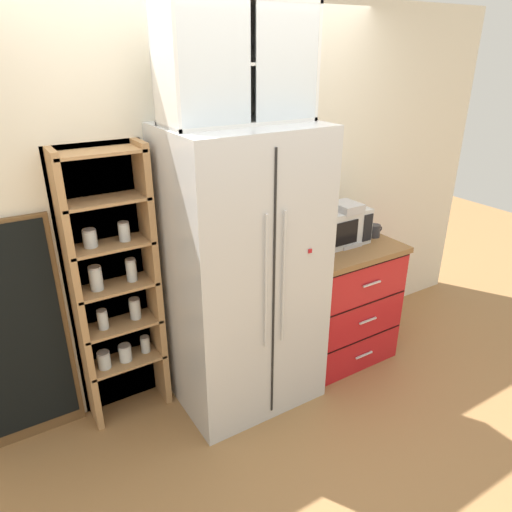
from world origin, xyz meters
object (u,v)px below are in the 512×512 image
Objects in this scene: coffee_maker at (343,223)px; chalkboard_menu at (13,338)px; refrigerator at (243,273)px; bottle_cobalt at (308,237)px; microwave at (335,225)px; mug_charcoal at (375,231)px.

chalkboard_menu reaches higher than coffee_maker.
refrigerator is 1.39m from chalkboard_menu.
chalkboard_menu is at bearing 170.90° from bottle_cobalt.
bottle_cobalt is at bearing -169.66° from microwave.
coffee_maker is at bearing 172.65° from mug_charcoal.
refrigerator reaches higher than microwave.
chalkboard_menu is (-2.19, 0.29, -0.37)m from coffee_maker.
refrigerator is 0.55m from bottle_cobalt.
microwave is at bearing 166.49° from mug_charcoal.
bottle_cobalt is (-0.32, -0.01, -0.04)m from coffee_maker.
mug_charcoal is at bearing -13.51° from microwave.
mug_charcoal is (0.33, -0.08, -0.08)m from microwave.
refrigerator is at bearing 179.97° from mug_charcoal.
microwave is 0.28m from bottle_cobalt.
bottle_cobalt reaches higher than mug_charcoal.
chalkboard_menu reaches higher than bottle_cobalt.
chalkboard_menu is (-1.33, 0.33, -0.21)m from refrigerator.
refrigerator is 15.58× the size of mug_charcoal.
refrigerator reaches higher than chalkboard_menu.
mug_charcoal is at bearing -0.03° from refrigerator.
microwave is 2.19m from chalkboard_menu.
coffee_maker is 1.18× the size of bottle_cobalt.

